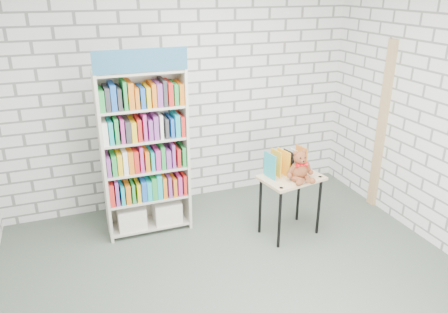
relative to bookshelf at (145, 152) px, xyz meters
name	(u,v)px	position (x,y,z in m)	size (l,w,h in m)	color
ground	(243,285)	(0.62, -1.36, -0.96)	(4.50, 4.50, 0.00)	#485547
room_shell	(246,104)	(0.62, -1.36, 0.83)	(4.52, 4.02, 2.81)	silver
bookshelf	(145,152)	(0.00, 0.00, 0.00)	(0.94, 0.36, 2.10)	beige
display_table	(291,185)	(1.48, -0.66, -0.35)	(0.73, 0.57, 0.71)	tan
table_books	(286,162)	(1.46, -0.56, -0.11)	(0.49, 0.28, 0.27)	teal
teddy_bear	(300,168)	(1.52, -0.76, -0.11)	(0.31, 0.29, 0.33)	brown
door_trim	(382,127)	(2.84, -0.41, 0.09)	(0.05, 0.12, 2.10)	tan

